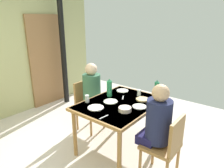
% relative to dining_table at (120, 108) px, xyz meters
% --- Properties ---
extents(ground_plane, '(5.90, 5.90, 0.00)m').
position_rel_dining_table_xyz_m(ground_plane, '(-0.42, 0.17, -0.68)').
color(ground_plane, silver).
extents(wall_back, '(4.21, 0.10, 2.58)m').
position_rel_dining_table_xyz_m(wall_back, '(-0.42, 2.44, 0.61)').
color(wall_back, tan).
rests_on(wall_back, ground_plane).
extents(door_wooden, '(0.80, 0.05, 2.00)m').
position_rel_dining_table_xyz_m(door_wooden, '(0.40, 2.36, 0.32)').
color(door_wooden, olive).
rests_on(door_wooden, ground_plane).
extents(stove_pipe_column, '(0.12, 0.12, 2.58)m').
position_rel_dining_table_xyz_m(stove_pipe_column, '(0.68, 2.09, 0.61)').
color(stove_pipe_column, black).
rests_on(stove_pipe_column, ground_plane).
extents(dining_table, '(1.23, 0.93, 0.76)m').
position_rel_dining_table_xyz_m(dining_table, '(0.00, 0.00, 0.00)').
color(dining_table, '#9C703E').
rests_on(dining_table, ground_plane).
extents(chair_near_diner, '(0.40, 0.40, 0.87)m').
position_rel_dining_table_xyz_m(chair_near_diner, '(-0.19, -0.82, -0.18)').
color(chair_near_diner, '#9C703E').
rests_on(chair_near_diner, ground_plane).
extents(chair_far_diner, '(0.40, 0.40, 0.87)m').
position_rel_dining_table_xyz_m(chair_far_diner, '(0.13, 0.82, -0.18)').
color(chair_far_diner, '#9C703E').
rests_on(chair_far_diner, ground_plane).
extents(person_near_diner, '(0.30, 0.37, 0.77)m').
position_rel_dining_table_xyz_m(person_near_diner, '(-0.19, -0.68, 0.10)').
color(person_near_diner, '#1B194D').
rests_on(person_near_diner, ground_plane).
extents(person_far_diner, '(0.30, 0.37, 0.77)m').
position_rel_dining_table_xyz_m(person_far_diner, '(0.13, 0.68, 0.10)').
color(person_far_diner, '#3A6E44').
rests_on(person_far_diner, ground_plane).
extents(water_bottle_green_near, '(0.08, 0.08, 0.28)m').
position_rel_dining_table_xyz_m(water_bottle_green_near, '(0.10, 0.28, 0.21)').
color(water_bottle_green_near, '#268051').
rests_on(water_bottle_green_near, dining_table).
extents(water_bottle_green_far, '(0.07, 0.07, 0.27)m').
position_rel_dining_table_xyz_m(water_bottle_green_far, '(0.54, -0.29, 0.20)').
color(water_bottle_green_far, '#23784B').
rests_on(water_bottle_green_far, dining_table).
extents(serving_bowl_center, '(0.17, 0.17, 0.05)m').
position_rel_dining_table_xyz_m(serving_bowl_center, '(-0.19, -0.22, 0.11)').
color(serving_bowl_center, '#F2D7CB').
rests_on(serving_bowl_center, dining_table).
extents(dinner_plate_near_left, '(0.22, 0.22, 0.01)m').
position_rel_dining_table_xyz_m(dinner_plate_near_left, '(-0.36, 0.15, 0.09)').
color(dinner_plate_near_left, white).
rests_on(dinner_plate_near_left, dining_table).
extents(dinner_plate_near_right, '(0.20, 0.20, 0.01)m').
position_rel_dining_table_xyz_m(dinner_plate_near_right, '(0.42, 0.26, 0.09)').
color(dinner_plate_near_right, white).
rests_on(dinner_plate_near_right, dining_table).
extents(dinner_plate_far_center, '(0.19, 0.19, 0.01)m').
position_rel_dining_table_xyz_m(dinner_plate_far_center, '(0.04, -0.30, 0.09)').
color(dinner_plate_far_center, white).
rests_on(dinner_plate_far_center, dining_table).
extents(dinner_plate_far_side, '(0.21, 0.21, 0.01)m').
position_rel_dining_table_xyz_m(dinner_plate_far_side, '(-0.07, 0.12, 0.09)').
color(dinner_plate_far_side, white).
rests_on(dinner_plate_far_side, dining_table).
extents(drinking_glass_by_near_diner, '(0.06, 0.06, 0.10)m').
position_rel_dining_table_xyz_m(drinking_glass_by_near_diner, '(0.40, -0.07, 0.13)').
color(drinking_glass_by_near_diner, silver).
rests_on(drinking_glass_by_near_diner, dining_table).
extents(drinking_glass_by_far_diner, '(0.06, 0.06, 0.11)m').
position_rel_dining_table_xyz_m(drinking_glass_by_far_diner, '(-0.29, 0.38, 0.13)').
color(drinking_glass_by_far_diner, silver).
rests_on(drinking_glass_by_far_diner, dining_table).
extents(bread_plate_sliced, '(0.19, 0.19, 0.02)m').
position_rel_dining_table_xyz_m(bread_plate_sliced, '(0.28, -0.20, 0.09)').
color(bread_plate_sliced, '#DBB77A').
rests_on(bread_plate_sliced, dining_table).
extents(cutlery_knife_near, '(0.15, 0.03, 0.00)m').
position_rel_dining_table_xyz_m(cutlery_knife_near, '(-0.49, -0.11, 0.08)').
color(cutlery_knife_near, silver).
rests_on(cutlery_knife_near, dining_table).
extents(cutlery_fork_near, '(0.14, 0.09, 0.00)m').
position_rel_dining_table_xyz_m(cutlery_fork_near, '(0.18, 0.08, 0.08)').
color(cutlery_fork_near, silver).
rests_on(cutlery_fork_near, dining_table).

